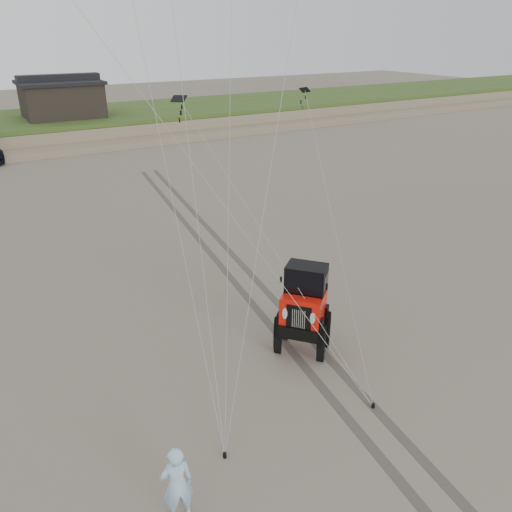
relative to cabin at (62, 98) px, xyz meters
The scene contains 8 objects.
ground 37.20m from the cabin, 93.09° to the right, with size 160.00×160.00×0.00m, color #6B6054.
dune_ridge 3.18m from the cabin, 165.96° to the left, with size 160.00×14.25×1.73m.
cabin is the anchor object (origin of this frame).
jeep 35.42m from the cabin, 91.63° to the right, with size 2.40×5.57×2.07m, color red, non-canonical shape.
man 39.05m from the cabin, 98.99° to the right, with size 0.61×0.40×1.66m, color #94C1E6.
stake_main 38.12m from the cabin, 97.13° to the right, with size 0.08×0.08×0.12m, color black.
stake_aux 38.32m from the cabin, 91.38° to the right, with size 0.08×0.08×0.12m, color black.
tire_tracks 29.18m from the cabin, 90.00° to the right, with size 5.22×29.74×0.01m.
Camera 1 is at (-6.21, -7.83, 8.34)m, focal length 35.00 mm.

